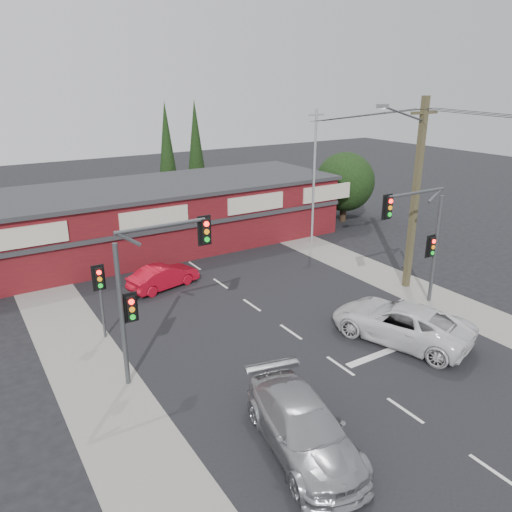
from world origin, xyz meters
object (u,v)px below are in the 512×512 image
silver_suv (303,427)px  utility_pole (414,190)px  shop_building (148,217)px  white_suv (400,322)px  red_sedan (163,276)px

silver_suv → utility_pole: 15.16m
silver_suv → shop_building: shop_building is taller
utility_pole → silver_suv: bearing=-149.8°
shop_building → silver_suv: bearing=-98.4°
shop_building → utility_pole: 17.15m
white_suv → utility_pole: 7.71m
white_suv → red_sedan: (-6.48, 10.88, -0.18)m
red_sedan → white_suv: bearing=-163.0°
shop_building → utility_pole: size_ratio=2.73×
shop_building → red_sedan: bearing=-104.7°
silver_suv → red_sedan: 14.21m
white_suv → utility_pole: utility_pole is taller
red_sedan → shop_building: shop_building is taller
white_suv → red_sedan: white_suv is taller
silver_suv → shop_building: 21.54m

